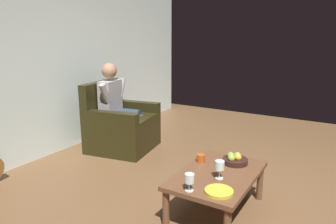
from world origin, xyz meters
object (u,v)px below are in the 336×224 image
at_px(wine_glass_far, 189,179).
at_px(fruit_bowl, 235,160).
at_px(decorative_dish, 219,191).
at_px(candle_jar, 201,158).
at_px(wine_glass_near, 220,166).
at_px(coffee_table, 217,178).
at_px(armchair, 120,127).
at_px(person_seated, 117,103).

height_order(wine_glass_far, fruit_bowl, wine_glass_far).
bearing_deg(decorative_dish, wine_glass_far, -67.58).
xyz_separation_m(decorative_dish, candle_jar, (-0.49, -0.39, 0.03)).
height_order(wine_glass_near, wine_glass_far, wine_glass_near).
bearing_deg(wine_glass_far, coffee_table, 170.86).
distance_m(armchair, wine_glass_near, 2.17).
xyz_separation_m(person_seated, wine_glass_far, (1.32, 1.83, -0.17)).
relative_size(coffee_table, wine_glass_far, 6.90).
bearing_deg(candle_jar, decorative_dish, 38.39).
bearing_deg(wine_glass_far, fruit_bowl, 169.99).
bearing_deg(fruit_bowl, candle_jar, -65.40).
xyz_separation_m(person_seated, fruit_bowl, (0.59, 1.96, -0.23)).
relative_size(coffee_table, wine_glass_near, 6.17).
xyz_separation_m(fruit_bowl, candle_jar, (0.14, -0.30, -0.00)).
xyz_separation_m(wine_glass_far, decorative_dish, (-0.09, 0.22, -0.09)).
height_order(wine_glass_far, decorative_dish, wine_glass_far).
distance_m(wine_glass_far, decorative_dish, 0.25).
bearing_deg(armchair, candle_jar, 55.69).
distance_m(wine_glass_far, fruit_bowl, 0.74).
xyz_separation_m(person_seated, decorative_dish, (1.23, 2.05, -0.26)).
relative_size(person_seated, candle_jar, 14.99).
xyz_separation_m(wine_glass_near, wine_glass_far, (0.33, -0.12, -0.02)).
distance_m(wine_glass_near, candle_jar, 0.40).
xyz_separation_m(wine_glass_near, fruit_bowl, (-0.39, 0.00, -0.07)).
bearing_deg(person_seated, armchair, 90.00).
relative_size(person_seated, fruit_bowl, 5.08).
bearing_deg(person_seated, wine_glass_far, 44.39).
bearing_deg(decorative_dish, candle_jar, -141.61).
distance_m(person_seated, wine_glass_near, 2.19).
height_order(decorative_dish, candle_jar, candle_jar).
relative_size(armchair, fruit_bowl, 4.01).
bearing_deg(decorative_dish, coffee_table, -156.24).
relative_size(fruit_bowl, candle_jar, 2.95).
bearing_deg(candle_jar, fruit_bowl, 114.60).
distance_m(person_seated, wine_glass_far, 2.26).
bearing_deg(armchair, person_seated, -90.00).
bearing_deg(coffee_table, person_seated, -115.04).
xyz_separation_m(armchair, candle_jar, (0.74, 1.62, 0.11)).
bearing_deg(person_seated, fruit_bowl, 63.22).
bearing_deg(fruit_bowl, wine_glass_far, -10.01).
distance_m(wine_glass_far, candle_jar, 0.61).
bearing_deg(coffee_table, candle_jar, -122.54).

